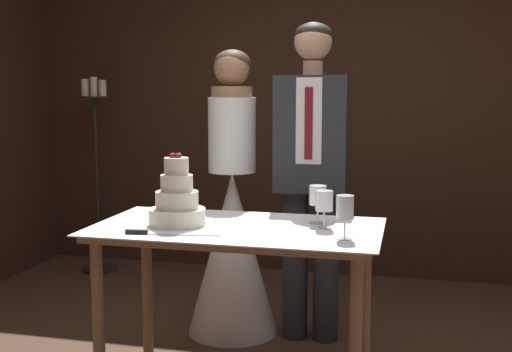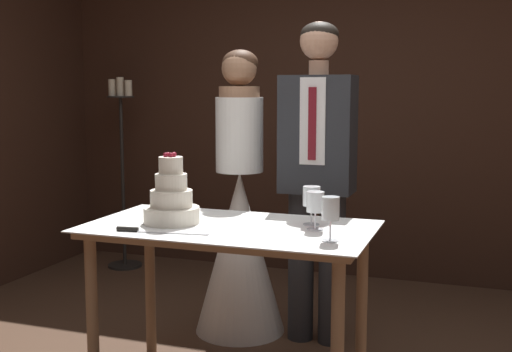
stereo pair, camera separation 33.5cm
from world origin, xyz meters
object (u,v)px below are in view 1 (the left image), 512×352
wine_glass_far (324,203)px  groom (312,165)px  cake_knife (154,233)px  wine_glass_middle (318,197)px  bride (233,231)px  candle_stand (97,172)px  tiered_cake (177,202)px  cake_table (237,248)px  wine_glass_near (345,209)px

wine_glass_far → groom: 0.73m
cake_knife → wine_glass_middle: bearing=23.1°
bride → candle_stand: bearing=144.2°
wine_glass_middle → wine_glass_far: (0.04, -0.10, -0.01)m
groom → tiered_cake: bearing=-123.4°
cake_table → candle_stand: candle_stand is taller
wine_glass_middle → bride: bearing=134.5°
cake_knife → wine_glass_near: wine_glass_near is taller
cake_knife → candle_stand: candle_stand is taller
cake_knife → groom: 1.17m
cake_table → cake_knife: cake_knife is taller
cake_table → wine_glass_far: wine_glass_far is taller
tiered_cake → cake_knife: (-0.02, -0.22, -0.10)m
tiered_cake → wine_glass_far: bearing=6.9°
wine_glass_near → bride: bearing=129.9°
bride → cake_knife: bearing=-94.1°
bride → groom: bearing=-0.1°
tiered_cake → candle_stand: 2.27m
wine_glass_middle → groom: size_ratio=0.10×
cake_table → wine_glass_middle: 0.45m
cake_table → bride: size_ratio=0.80×
bride → wine_glass_near: bearing=-50.1°
cake_table → tiered_cake: size_ratio=3.94×
candle_stand → groom: bearing=-28.4°
cake_knife → bride: bearing=77.7°
wine_glass_far → candle_stand: candle_stand is taller
wine_glass_middle → wine_glass_far: bearing=-66.2°
bride → wine_glass_far: bearing=-47.8°
wine_glass_near → candle_stand: size_ratio=0.12×
wine_glass_far → bride: 1.01m
wine_glass_near → candle_stand: candle_stand is taller
wine_glass_middle → bride: bride is taller
wine_glass_middle → groom: bearing=101.5°
groom → candle_stand: 2.16m
tiered_cake → wine_glass_middle: size_ratio=1.85×
wine_glass_far → cake_table: bearing=-173.3°
candle_stand → wine_glass_far: bearing=-40.0°
cake_table → wine_glass_far: (0.40, 0.05, 0.23)m
cake_table → candle_stand: (-1.65, 1.78, 0.09)m
cake_table → bride: bearing=107.4°
cake_table → bride: bride is taller
candle_stand → tiered_cake: bearing=-52.9°
cake_table → candle_stand: size_ratio=0.87×
tiered_cake → wine_glass_middle: (0.64, 0.18, 0.02)m
wine_glass_near → bride: bride is taller
wine_glass_middle → cake_table: bearing=-157.6°
cake_knife → wine_glass_middle: wine_glass_middle is taller
cake_table → candle_stand: 2.43m
cake_table → cake_knife: size_ratio=3.15×
groom → candle_stand: (-1.89, 1.02, -0.23)m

